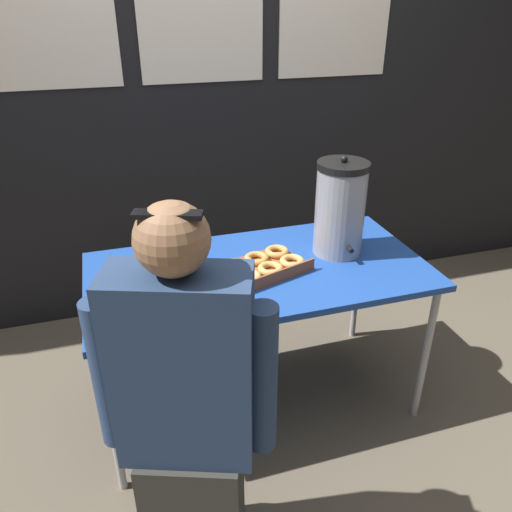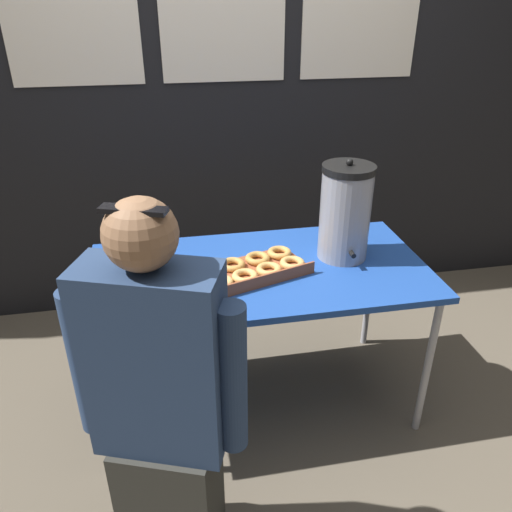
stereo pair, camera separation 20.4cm
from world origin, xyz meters
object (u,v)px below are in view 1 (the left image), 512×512
Objects in this scene: coffee_urn at (340,209)px; person_seated at (187,416)px; cell_phone at (134,291)px; donut_box at (252,269)px.

person_seated is at bearing -139.20° from coffee_urn.
cell_phone is (-0.89, -0.09, -0.20)m from coffee_urn.
coffee_urn is (0.41, 0.08, 0.18)m from donut_box.
coffee_urn is 1.09m from person_seated.
cell_phone is (-0.47, -0.01, -0.02)m from donut_box.
cell_phone is at bearing -174.36° from coffee_urn.
cell_phone is 0.13× the size of person_seated.
donut_box reaches higher than cell_phone.
person_seated is (-0.38, -0.60, -0.11)m from donut_box.
person_seated reaches higher than donut_box.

